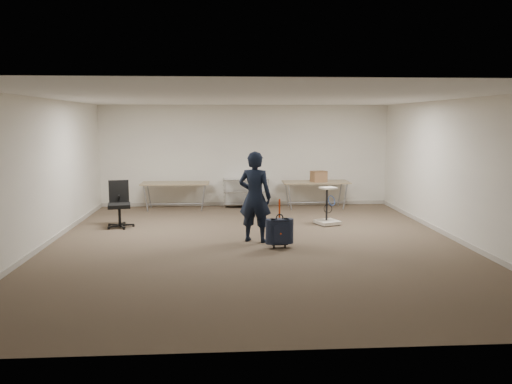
{
  "coord_description": "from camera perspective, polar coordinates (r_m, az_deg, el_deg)",
  "views": [
    {
      "loc": [
        -0.6,
        -9.39,
        2.39
      ],
      "look_at": [
        0.03,
        0.3,
        0.98
      ],
      "focal_mm": 35.0,
      "sensor_mm": 36.0,
      "label": 1
    }
  ],
  "objects": [
    {
      "name": "person",
      "position": [
        9.76,
        -0.13,
        -0.56
      ],
      "size": [
        0.76,
        0.62,
        1.79
      ],
      "primitive_type": "imported",
      "rotation": [
        0.0,
        0.0,
        2.8
      ],
      "color": "black",
      "rests_on": "ground"
    },
    {
      "name": "wire_shelf",
      "position": [
        13.74,
        -1.18,
        0.08
      ],
      "size": [
        1.22,
        0.47,
        0.8
      ],
      "color": "silver",
      "rests_on": "ground"
    },
    {
      "name": "equipment_cart",
      "position": [
        11.59,
        8.2,
        -2.59
      ],
      "size": [
        0.62,
        0.62,
        0.87
      ],
      "color": "beige",
      "rests_on": "ground"
    },
    {
      "name": "suitcase",
      "position": [
        9.38,
        2.7,
        -4.53
      ],
      "size": [
        0.36,
        0.23,
        0.93
      ],
      "color": "black",
      "rests_on": "ground"
    },
    {
      "name": "cardboard_box",
      "position": [
        13.6,
        7.18,
        1.78
      ],
      "size": [
        0.46,
        0.39,
        0.29
      ],
      "primitive_type": "cube",
      "rotation": [
        0.0,
        0.0,
        0.29
      ],
      "color": "olive",
      "rests_on": "folding_table_right"
    },
    {
      "name": "folding_table_left",
      "position": [
        13.51,
        -9.21,
        0.85
      ],
      "size": [
        1.8,
        0.75,
        0.73
      ],
      "color": "#8C7B56",
      "rests_on": "ground"
    },
    {
      "name": "folding_table_right",
      "position": [
        13.68,
        6.84,
        0.99
      ],
      "size": [
        1.8,
        0.75,
        0.73
      ],
      "color": "#8C7B56",
      "rests_on": "ground"
    },
    {
      "name": "ground",
      "position": [
        9.71,
        -0.06,
        -6.01
      ],
      "size": [
        9.0,
        9.0,
        0.0
      ],
      "primitive_type": "plane",
      "color": "#4D3D2F",
      "rests_on": "ground"
    },
    {
      "name": "office_chair",
      "position": [
        11.62,
        -15.33,
        -2.34
      ],
      "size": [
        0.63,
        0.63,
        1.04
      ],
      "color": "black",
      "rests_on": "ground"
    },
    {
      "name": "room_shell",
      "position": [
        11.04,
        -0.52,
        -4.0
      ],
      "size": [
        8.0,
        9.0,
        9.0
      ],
      "color": "white",
      "rests_on": "ground"
    }
  ]
}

